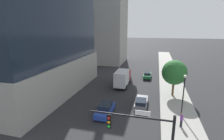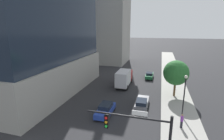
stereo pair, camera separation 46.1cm
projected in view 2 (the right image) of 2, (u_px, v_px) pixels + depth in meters
sidewalk at (177, 103)px, 27.31m from camera, size 4.95×120.00×0.15m
construction_building at (105, 15)px, 57.33m from camera, size 16.46×15.44×36.69m
traffic_light_pole at (140, 134)px, 12.40m from camera, size 6.23×0.48×6.02m
street_lamp at (185, 90)px, 22.24m from camera, size 0.44×0.44×5.81m
street_tree at (176, 73)px, 29.26m from camera, size 4.27×4.27×6.31m
car_green at (149, 75)px, 40.96m from camera, size 1.73×4.55×1.48m
car_blue at (105, 109)px, 23.86m from camera, size 1.86×4.53×1.53m
car_gray at (142, 103)px, 26.09m from camera, size 1.79×4.67×1.47m
box_truck at (124, 77)px, 35.17m from camera, size 2.31×6.96×3.41m
pedestrian_purple_shirt at (182, 121)px, 20.38m from camera, size 0.34×0.34×1.77m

